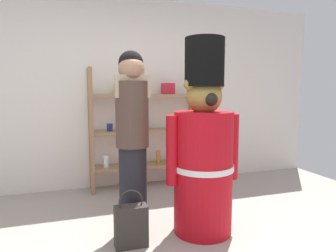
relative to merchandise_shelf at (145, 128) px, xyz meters
name	(u,v)px	position (x,y,z in m)	size (l,w,h in m)	color
back_wall	(111,93)	(-0.44, 0.22, 0.48)	(6.40, 0.12, 2.60)	silver
merchandise_shelf	(145,128)	(0.00, 0.00, 0.00)	(1.51, 0.35, 1.62)	#93704C
teddy_bear_guard	(203,153)	(0.19, -1.49, -0.07)	(0.72, 0.56, 1.78)	red
person_shopper	(132,136)	(-0.44, -1.33, 0.09)	(0.31, 0.30, 1.67)	black
shopping_bag	(131,225)	(-0.50, -1.57, -0.64)	(0.28, 0.13, 0.50)	#332D28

